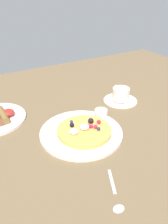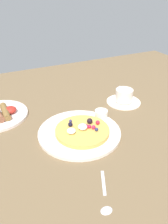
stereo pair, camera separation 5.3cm
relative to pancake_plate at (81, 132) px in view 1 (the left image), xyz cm
name	(u,v)px [view 1 (the left image)]	position (x,y,z in cm)	size (l,w,h in cm)	color
ground_plane	(72,132)	(-1.39, 4.35, -2.05)	(189.04, 131.73, 3.00)	brown
pancake_plate	(81,132)	(0.00, 0.00, 0.00)	(27.71, 27.71, 1.10)	white
pancake_with_berries	(84,130)	(0.55, -1.10, 1.40)	(18.00, 18.00, 3.26)	gold
syrup_ramekin	(101,113)	(10.80, 4.34, 2.06)	(4.70, 4.70, 2.93)	white
coffee_saucer	(120,100)	(26.26, 12.44, -0.16)	(14.26, 14.26, 0.79)	#F7E3D0
coffee_cup	(121,94)	(26.30, 12.61, 2.89)	(7.17, 9.96, 5.13)	white
teaspoon	(116,198)	(-5.57, -26.89, -0.30)	(6.91, 12.22, 0.60)	silver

